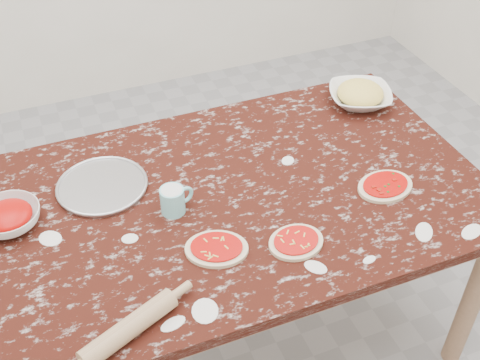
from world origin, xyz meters
name	(u,v)px	position (x,y,z in m)	size (l,w,h in m)	color
ground	(240,329)	(0.00, 0.00, 0.00)	(4.00, 4.00, 0.00)	gray
worktable	(240,210)	(0.00, 0.00, 0.67)	(1.60, 1.00, 0.75)	black
pizza_tray	(102,186)	(-0.41, 0.19, 0.76)	(0.29, 0.29, 0.01)	#B2B2B7
sauce_bowl	(9,218)	(-0.71, 0.12, 0.78)	(0.19, 0.19, 0.06)	white
cheese_bowl	(360,97)	(0.63, 0.32, 0.78)	(0.24, 0.24, 0.06)	white
flour_mug	(174,200)	(-0.23, -0.01, 0.80)	(0.11, 0.08, 0.09)	#82DBE2
pizza_left	(217,249)	(-0.16, -0.22, 0.76)	(0.23, 0.21, 0.02)	beige
pizza_mid	(296,242)	(0.07, -0.28, 0.76)	(0.18, 0.16, 0.02)	beige
pizza_right	(385,186)	(0.45, -0.16, 0.76)	(0.21, 0.17, 0.02)	beige
rolling_pin	(129,328)	(-0.47, -0.41, 0.78)	(0.06, 0.06, 0.28)	tan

